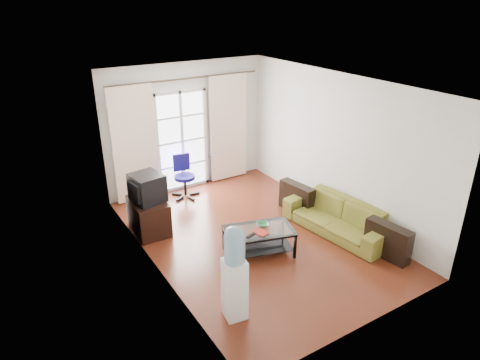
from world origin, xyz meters
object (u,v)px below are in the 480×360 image
object	(u,v)px
crt_tv	(146,188)
task_chair	(185,184)
tv_stand	(149,216)
water_cooler	(235,272)
sofa	(338,217)
coffee_table	(259,238)

from	to	relation	value
crt_tv	task_chair	size ratio (longest dim) A/B	0.68
tv_stand	water_cooler	world-z (taller)	water_cooler
task_chair	water_cooler	world-z (taller)	water_cooler
sofa	crt_tv	size ratio (longest dim) A/B	3.42
crt_tv	task_chair	world-z (taller)	crt_tv
coffee_table	crt_tv	distance (m)	2.13
crt_tv	water_cooler	bearing A→B (deg)	-96.39
sofa	task_chair	size ratio (longest dim) A/B	2.34
coffee_table	task_chair	distance (m)	2.63
crt_tv	water_cooler	world-z (taller)	water_cooler
tv_stand	water_cooler	bearing A→B (deg)	-84.89
crt_tv	water_cooler	size ratio (longest dim) A/B	0.45
sofa	tv_stand	world-z (taller)	tv_stand
tv_stand	task_chair	xyz separation A→B (m)	(1.16, 0.99, -0.04)
water_cooler	sofa	bearing A→B (deg)	26.86
crt_tv	sofa	bearing A→B (deg)	-41.87
task_chair	tv_stand	bearing A→B (deg)	-131.11
crt_tv	water_cooler	xyz separation A→B (m)	(0.16, -2.70, -0.15)
crt_tv	coffee_table	bearing A→B (deg)	-61.86
sofa	water_cooler	xyz separation A→B (m)	(-2.70, -0.91, 0.42)
coffee_table	crt_tv	xyz separation A→B (m)	(-1.27, 1.62, 0.57)
sofa	tv_stand	distance (m)	3.37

